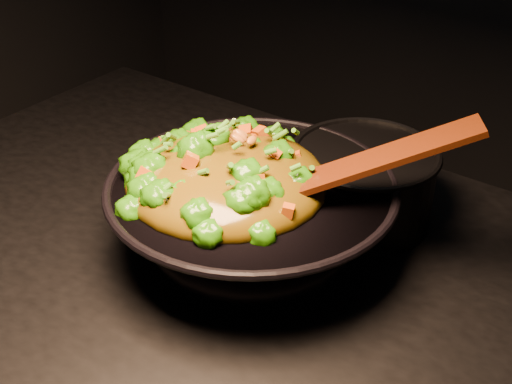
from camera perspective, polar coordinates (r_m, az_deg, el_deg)
The scene contains 4 objects.
wok at distance 0.95m, azimuth -0.36°, elevation -2.14°, with size 0.37×0.37×0.10m, color black, non-canonical shape.
stir_fry at distance 0.90m, azimuth -2.39°, elevation 3.01°, with size 0.26×0.26×0.09m, color #297208, non-canonical shape.
spatula at distance 0.87m, azimuth 7.99°, elevation 2.02°, with size 0.31×0.05×0.01m, color #3A1003.
back_pot at distance 1.02m, azimuth 8.53°, elevation 0.59°, with size 0.20×0.20×0.11m, color black.
Camera 1 is at (0.49, -0.53, 1.49)m, focal length 50.00 mm.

